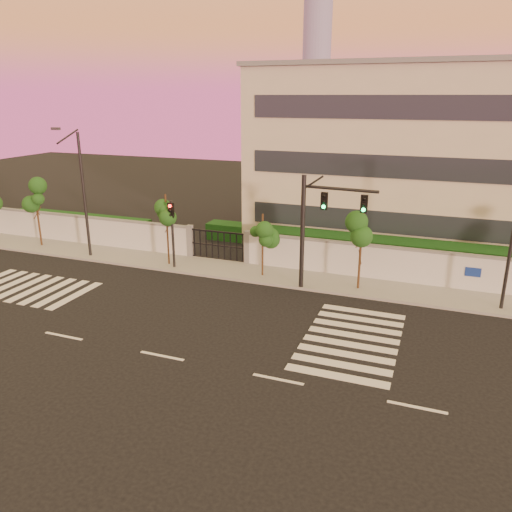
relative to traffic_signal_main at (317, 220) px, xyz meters
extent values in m
plane|color=black|center=(-4.08, -9.17, -3.97)|extent=(120.00, 120.00, 0.00)
cube|color=gray|center=(-4.08, 1.33, -3.90)|extent=(60.00, 3.00, 0.15)
cube|color=silver|center=(-21.58, 2.83, -2.97)|extent=(25.00, 0.30, 2.00)
cube|color=slate|center=(-21.58, 2.83, -1.91)|extent=(25.00, 0.36, 0.12)
cube|color=slate|center=(-9.08, 2.83, -2.87)|extent=(0.35, 0.35, 2.20)
cube|color=slate|center=(-5.08, 2.83, -2.87)|extent=(0.35, 0.35, 2.20)
cube|color=#103712|center=(4.92, 5.33, -3.07)|extent=(20.00, 2.00, 1.80)
cube|color=#103712|center=(-20.08, 5.33, -3.27)|extent=(12.00, 1.80, 1.40)
cube|color=#103712|center=(-7.08, 7.83, -3.37)|extent=(6.00, 1.50, 1.20)
cube|color=beige|center=(4.92, 12.83, 2.03)|extent=(24.00, 12.00, 12.00)
cube|color=#262D38|center=(4.92, 6.81, -1.47)|extent=(22.00, 0.08, 1.40)
cube|color=#262D38|center=(4.92, 6.81, 2.03)|extent=(22.00, 0.08, 1.40)
cube|color=#262D38|center=(4.92, 6.81, 5.53)|extent=(22.00, 0.08, 1.40)
cube|color=slate|center=(4.92, 12.83, 8.13)|extent=(24.40, 12.40, 0.30)
cylinder|color=slate|center=(-69.08, 270.83, 51.03)|extent=(16.00, 16.00, 110.00)
cube|color=silver|center=(-16.28, -5.17, -3.96)|extent=(0.50, 4.00, 0.02)
cube|color=silver|center=(-15.38, -5.17, -3.96)|extent=(0.50, 4.00, 0.02)
cube|color=silver|center=(-14.48, -5.17, -3.96)|extent=(0.50, 4.00, 0.02)
cube|color=silver|center=(-13.58, -5.17, -3.96)|extent=(0.50, 4.00, 0.02)
cube|color=silver|center=(-12.68, -5.17, -3.96)|extent=(0.50, 4.00, 0.02)
cube|color=silver|center=(-11.78, -5.17, -3.96)|extent=(0.50, 4.00, 0.02)
cube|color=silver|center=(2.92, -8.17, -3.96)|extent=(4.00, 0.50, 0.02)
cube|color=silver|center=(2.92, -7.27, -3.96)|extent=(4.00, 0.50, 0.02)
cube|color=silver|center=(2.92, -6.37, -3.96)|extent=(4.00, 0.50, 0.02)
cube|color=silver|center=(2.92, -5.47, -3.96)|extent=(4.00, 0.50, 0.02)
cube|color=silver|center=(2.92, -4.57, -3.96)|extent=(4.00, 0.50, 0.02)
cube|color=silver|center=(2.92, -3.67, -3.96)|extent=(4.00, 0.50, 0.02)
cube|color=silver|center=(2.92, -2.77, -3.96)|extent=(4.00, 0.50, 0.02)
cube|color=silver|center=(2.92, -1.87, -3.96)|extent=(4.00, 0.50, 0.02)
cube|color=silver|center=(-9.08, -9.17, -3.96)|extent=(2.00, 0.15, 0.01)
cube|color=silver|center=(-4.08, -9.17, -3.96)|extent=(2.00, 0.15, 0.01)
cube|color=silver|center=(0.92, -9.17, -3.96)|extent=(2.00, 0.15, 0.01)
cube|color=silver|center=(5.92, -9.17, -3.96)|extent=(2.00, 0.15, 0.01)
cylinder|color=#382314|center=(-20.01, 1.28, -1.64)|extent=(0.13, 0.13, 4.65)
sphere|color=#1E4413|center=(-20.01, 1.28, -0.25)|extent=(1.19, 1.19, 1.19)
sphere|color=#1E4413|center=(-19.63, 1.50, -0.95)|extent=(0.91, 0.91, 0.91)
sphere|color=#1E4413|center=(-20.34, 1.12, -0.71)|extent=(0.87, 0.87, 0.87)
cylinder|color=#382314|center=(-9.57, 0.87, -1.70)|extent=(0.11, 0.11, 4.54)
sphere|color=#1E4413|center=(-9.57, 0.87, -0.34)|extent=(0.99, 0.99, 0.99)
sphere|color=#1E4413|center=(-9.25, 1.05, -1.02)|extent=(0.76, 0.76, 0.76)
sphere|color=#1E4413|center=(-9.84, 0.74, -0.79)|extent=(0.72, 0.72, 0.72)
cylinder|color=#382314|center=(-3.40, 1.00, -2.07)|extent=(0.11, 0.11, 3.80)
sphere|color=#1E4413|center=(-3.40, 1.00, -0.93)|extent=(0.98, 0.98, 0.98)
sphere|color=#1E4413|center=(-3.09, 1.18, -1.50)|extent=(0.75, 0.75, 0.75)
sphere|color=#1E4413|center=(-3.67, 0.87, -1.31)|extent=(0.71, 0.71, 0.71)
cylinder|color=#382314|center=(2.18, 0.90, -1.59)|extent=(0.13, 0.13, 4.76)
sphere|color=#1E4413|center=(2.18, 0.90, -0.16)|extent=(1.16, 1.16, 1.16)
sphere|color=#1E4413|center=(2.55, 1.12, -0.88)|extent=(0.89, 0.89, 0.89)
sphere|color=#1E4413|center=(1.87, 0.74, -0.64)|extent=(0.85, 0.85, 0.85)
cylinder|color=black|center=(-0.79, 0.01, -0.83)|extent=(0.24, 0.24, 6.28)
cylinder|color=black|center=(1.13, 0.01, 1.70)|extent=(3.85, 0.52, 0.16)
cube|color=black|center=(0.32, -0.04, 1.04)|extent=(0.35, 0.18, 0.91)
sphere|color=#0CF259|center=(0.32, -0.15, 0.76)|extent=(0.20, 0.20, 0.20)
cube|color=black|center=(2.35, -0.04, 1.04)|extent=(0.35, 0.18, 0.91)
sphere|color=#0CF259|center=(2.35, -0.15, 0.76)|extent=(0.20, 0.20, 0.20)
cylinder|color=black|center=(-8.96, 0.47, -1.84)|extent=(0.15, 0.15, 4.27)
cube|color=black|center=(-8.96, 0.42, -0.27)|extent=(0.33, 0.17, 0.85)
sphere|color=red|center=(-8.96, 0.31, -0.01)|extent=(0.19, 0.19, 0.19)
cylinder|color=black|center=(-15.31, 0.59, 0.05)|extent=(0.18, 0.18, 8.04)
cylinder|color=black|center=(-15.31, -0.32, 3.87)|extent=(0.10, 1.92, 0.78)
cube|color=#3F3F44|center=(-15.31, -1.22, 4.37)|extent=(0.50, 0.25, 0.15)
cylinder|color=black|center=(9.27, 0.69, -0.18)|extent=(0.17, 0.17, 7.57)
camera|label=1|loc=(5.94, -24.79, 6.19)|focal=35.00mm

